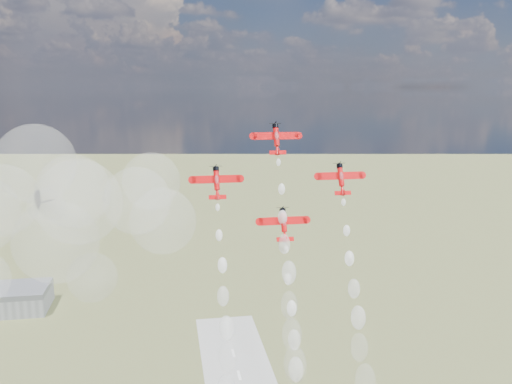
{
  "coord_description": "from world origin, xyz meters",
  "views": [
    {
      "loc": [
        -28.11,
        -120.9,
        121.47
      ],
      "look_at": [
        -6.43,
        8.12,
        96.08
      ],
      "focal_mm": 38.0,
      "sensor_mm": 36.0,
      "label": 1
    }
  ],
  "objects": [
    {
      "name": "hangar",
      "position": [
        -120.0,
        180.0,
        6.5
      ],
      "size": [
        50.0,
        28.0,
        13.0
      ],
      "color": "gray",
      "rests_on": "ground"
    },
    {
      "name": "plane_lead",
      "position": [
        -0.43,
        12.77,
        108.77
      ],
      "size": [
        11.74,
        5.82,
        7.81
      ],
      "rotation": [
        1.12,
        0.0,
        0.0
      ],
      "color": "red",
      "rests_on": "ground"
    },
    {
      "name": "plane_left",
      "position": [
        -16.12,
        8.02,
        98.88
      ],
      "size": [
        11.74,
        5.82,
        7.81
      ],
      "rotation": [
        1.12,
        0.0,
        0.0
      ],
      "color": "red",
      "rests_on": "ground"
    },
    {
      "name": "plane_right",
      "position": [
        15.26,
        8.02,
        98.88
      ],
      "size": [
        11.74,
        5.82,
        7.81
      ],
      "rotation": [
        1.12,
        0.0,
        0.0
      ],
      "color": "red",
      "rests_on": "ground"
    },
    {
      "name": "plane_slot",
      "position": [
        -0.43,
        3.26,
        88.98
      ],
      "size": [
        11.74,
        5.82,
        7.81
      ],
      "rotation": [
        1.12,
        0.0,
        0.0
      ],
      "color": "red",
      "rests_on": "ground"
    },
    {
      "name": "smoke_trail_lead",
      "position": [
        -0.63,
        -6.69,
        68.1
      ],
      "size": [
        5.15,
        23.59,
        46.75
      ],
      "color": "white",
      "rests_on": "plane_lead"
    },
    {
      "name": "smoke_trail_left",
      "position": [
        -16.31,
        -11.49,
        58.21
      ],
      "size": [
        5.24,
        24.46,
        46.3
      ],
      "color": "white",
      "rests_on": "plane_left"
    },
    {
      "name": "smoke_trail_right",
      "position": [
        15.14,
        -11.58,
        58.12
      ],
      "size": [
        5.75,
        24.44,
        46.61
      ],
      "color": "white",
      "rests_on": "plane_right"
    },
    {
      "name": "drifted_smoke_cloud",
      "position": [
        -53.37,
        24.42,
        89.73
      ],
      "size": [
        65.87,
        40.27,
        51.02
      ],
      "color": "white",
      "rests_on": "ground"
    }
  ]
}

